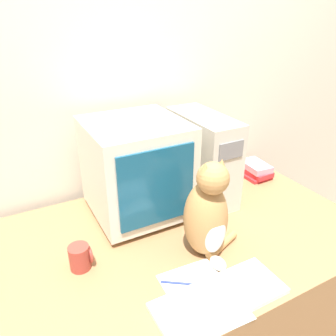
{
  "coord_description": "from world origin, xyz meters",
  "views": [
    {
      "loc": [
        -0.61,
        -0.49,
        1.58
      ],
      "look_at": [
        -0.07,
        0.52,
        1.02
      ],
      "focal_mm": 35.0,
      "sensor_mm": 36.0,
      "label": 1
    }
  ],
  "objects_px": {
    "book_stack": "(255,170)",
    "pen": "(182,283)",
    "computer_tower": "(202,157)",
    "keyboard": "(220,298)",
    "mug": "(80,257)",
    "cat": "(207,215)",
    "crt_monitor": "(137,168)"
  },
  "relations": [
    {
      "from": "crt_monitor",
      "to": "pen",
      "type": "height_order",
      "value": "crt_monitor"
    },
    {
      "from": "cat",
      "to": "mug",
      "type": "distance_m",
      "value": 0.49
    },
    {
      "from": "cat",
      "to": "book_stack",
      "type": "bearing_deg",
      "value": 35.71
    },
    {
      "from": "book_stack",
      "to": "mug",
      "type": "bearing_deg",
      "value": -166.02
    },
    {
      "from": "keyboard",
      "to": "book_stack",
      "type": "xyz_separation_m",
      "value": [
        0.7,
        0.62,
        0.03
      ]
    },
    {
      "from": "computer_tower",
      "to": "cat",
      "type": "xyz_separation_m",
      "value": [
        -0.22,
        -0.38,
        -0.03
      ]
    },
    {
      "from": "cat",
      "to": "mug",
      "type": "bearing_deg",
      "value": 163.59
    },
    {
      "from": "book_stack",
      "to": "pen",
      "type": "height_order",
      "value": "book_stack"
    },
    {
      "from": "crt_monitor",
      "to": "computer_tower",
      "type": "bearing_deg",
      "value": -1.08
    },
    {
      "from": "cat",
      "to": "book_stack",
      "type": "distance_m",
      "value": 0.75
    },
    {
      "from": "book_stack",
      "to": "computer_tower",
      "type": "bearing_deg",
      "value": -175.19
    },
    {
      "from": "pen",
      "to": "mug",
      "type": "distance_m",
      "value": 0.38
    },
    {
      "from": "computer_tower",
      "to": "pen",
      "type": "bearing_deg",
      "value": -129.23
    },
    {
      "from": "computer_tower",
      "to": "pen",
      "type": "xyz_separation_m",
      "value": [
        -0.39,
        -0.48,
        -0.21
      ]
    },
    {
      "from": "book_stack",
      "to": "mug",
      "type": "height_order",
      "value": "mug"
    },
    {
      "from": "book_stack",
      "to": "cat",
      "type": "bearing_deg",
      "value": -146.08
    },
    {
      "from": "keyboard",
      "to": "mug",
      "type": "bearing_deg",
      "value": 134.67
    },
    {
      "from": "crt_monitor",
      "to": "book_stack",
      "type": "bearing_deg",
      "value": 2.05
    },
    {
      "from": "keyboard",
      "to": "computer_tower",
      "type": "bearing_deg",
      "value": 62.17
    },
    {
      "from": "book_stack",
      "to": "pen",
      "type": "distance_m",
      "value": 0.93
    },
    {
      "from": "book_stack",
      "to": "mug",
      "type": "distance_m",
      "value": 1.09
    },
    {
      "from": "computer_tower",
      "to": "crt_monitor",
      "type": "bearing_deg",
      "value": 178.92
    },
    {
      "from": "crt_monitor",
      "to": "book_stack",
      "type": "relative_size",
      "value": 2.16
    },
    {
      "from": "keyboard",
      "to": "cat",
      "type": "height_order",
      "value": "cat"
    },
    {
      "from": "computer_tower",
      "to": "keyboard",
      "type": "xyz_separation_m",
      "value": [
        -0.31,
        -0.59,
        -0.2
      ]
    },
    {
      "from": "book_stack",
      "to": "pen",
      "type": "xyz_separation_m",
      "value": [
        -0.77,
        -0.51,
        -0.03
      ]
    },
    {
      "from": "book_stack",
      "to": "pen",
      "type": "relative_size",
      "value": 1.61
    },
    {
      "from": "pen",
      "to": "keyboard",
      "type": "bearing_deg",
      "value": -56.83
    },
    {
      "from": "crt_monitor",
      "to": "cat",
      "type": "xyz_separation_m",
      "value": [
        0.12,
        -0.38,
        -0.05
      ]
    },
    {
      "from": "keyboard",
      "to": "mug",
      "type": "xyz_separation_m",
      "value": [
        -0.36,
        0.36,
        0.04
      ]
    },
    {
      "from": "computer_tower",
      "to": "cat",
      "type": "height_order",
      "value": "computer_tower"
    },
    {
      "from": "computer_tower",
      "to": "pen",
      "type": "relative_size",
      "value": 3.34
    }
  ]
}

